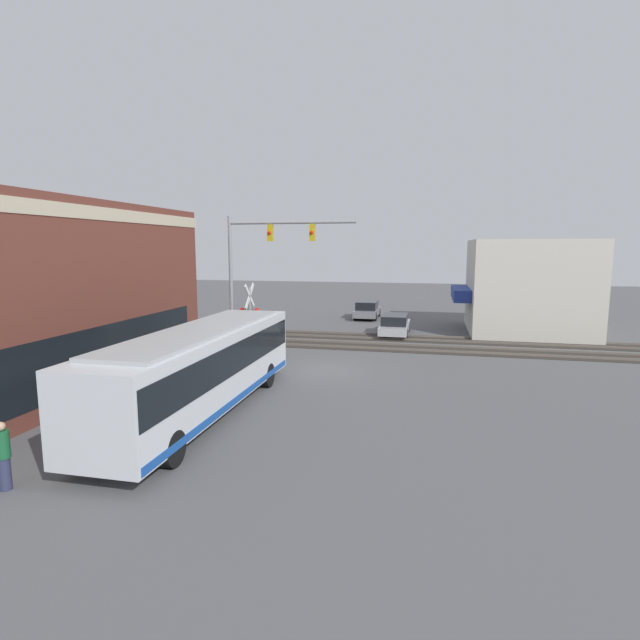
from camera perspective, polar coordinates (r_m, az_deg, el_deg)
name	(u,v)px	position (r m, az deg, el deg)	size (l,w,h in m)	color
ground_plane	(324,370)	(23.96, 0.40, -5.71)	(120.00, 120.00, 0.00)	#565659
brick_building	(8,296)	(24.34, -32.05, 2.36)	(15.47, 9.40, 7.63)	brown
shop_building	(527,287)	(36.95, 22.57, 3.55)	(8.23, 8.82, 6.31)	beige
city_bus	(201,367)	(17.88, -13.41, -5.23)	(11.89, 2.59, 3.05)	silver
traffic_signal_gantry	(262,254)	(28.17, -6.60, 7.50)	(0.42, 7.27, 7.54)	gray
crossing_signal	(250,310)	(28.31, -8.02, 1.11)	(1.41, 1.18, 3.81)	gray
rail_track_near	(345,345)	(29.70, 2.87, -2.91)	(2.60, 60.00, 0.15)	#332D28
rail_track_far	(353,336)	(32.81, 3.83, -1.85)	(2.60, 60.00, 0.15)	#332D28
parked_car_silver	(395,325)	(33.63, 8.55, -0.60)	(4.75, 1.82, 1.38)	#B7B7BC
parked_car_grey	(367,310)	(41.19, 5.42, 1.11)	(4.38, 1.82, 1.44)	slate
pedestrian_at_crossing	(247,334)	(29.23, -8.38, -1.55)	(0.34, 0.34, 1.66)	black
pedestrian_by_lamp	(3,455)	(14.52, -32.48, -12.93)	(0.34, 0.34, 1.70)	#2D3351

